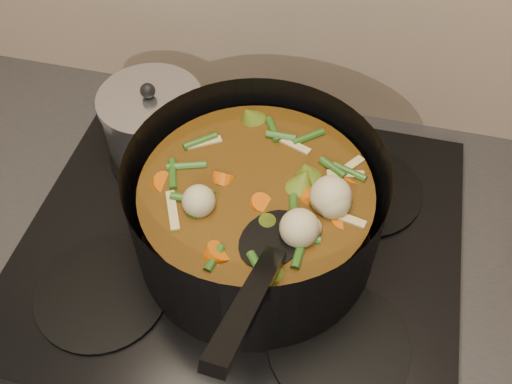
# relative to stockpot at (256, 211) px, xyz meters

# --- Properties ---
(counter) EXTENTS (2.64, 0.64, 0.91)m
(counter) POSITION_rel_stockpot_xyz_m (-0.02, 0.00, -0.55)
(counter) COLOR brown
(counter) RESTS_ON ground
(stovetop) EXTENTS (0.62, 0.54, 0.03)m
(stovetop) POSITION_rel_stockpot_xyz_m (-0.02, 0.00, -0.09)
(stovetop) COLOR black
(stovetop) RESTS_ON counter
(stockpot) EXTENTS (0.40, 0.49, 0.24)m
(stockpot) POSITION_rel_stockpot_xyz_m (0.00, 0.00, 0.00)
(stockpot) COLOR black
(stockpot) RESTS_ON stovetop
(saucepan) EXTENTS (0.16, 0.16, 0.13)m
(saucepan) POSITION_rel_stockpot_xyz_m (-0.20, 0.15, -0.02)
(saucepan) COLOR silver
(saucepan) RESTS_ON stovetop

